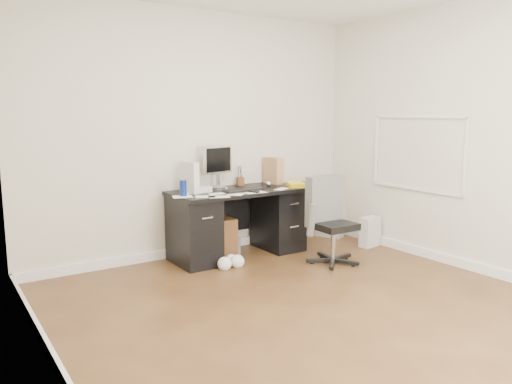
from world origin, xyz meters
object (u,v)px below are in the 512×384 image
at_px(keyboard, 243,190).
at_px(pc_tower, 328,221).
at_px(wicker_basket, 210,238).
at_px(desk, 238,220).
at_px(office_chair, 334,221).
at_px(lcd_monitor, 218,167).

xyz_separation_m(keyboard, pc_tower, (1.45, 0.25, -0.57)).
distance_m(keyboard, wicker_basket, 0.65).
height_order(desk, office_chair, office_chair).
bearing_deg(wicker_basket, pc_tower, 1.01).
distance_m(desk, wicker_basket, 0.37).
bearing_deg(lcd_monitor, office_chair, -61.03).
relative_size(desk, pc_tower, 3.85).
bearing_deg(wicker_basket, lcd_monitor, 36.52).
xyz_separation_m(office_chair, wicker_basket, (-1.00, 0.89, -0.24)).
xyz_separation_m(lcd_monitor, pc_tower, (1.57, -0.11, -0.80)).
height_order(lcd_monitor, pc_tower, lcd_monitor).
relative_size(lcd_monitor, pc_tower, 1.25).
distance_m(desk, keyboard, 0.39).
distance_m(desk, pc_tower, 1.45).
distance_m(keyboard, office_chair, 1.02).
distance_m(desk, office_chair, 1.07).
bearing_deg(keyboard, wicker_basket, 142.98).
bearing_deg(pc_tower, office_chair, -152.35).
relative_size(desk, office_chair, 1.62).
height_order(keyboard, office_chair, office_chair).
distance_m(pc_tower, wicker_basket, 1.75).
distance_m(desk, lcd_monitor, 0.64).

